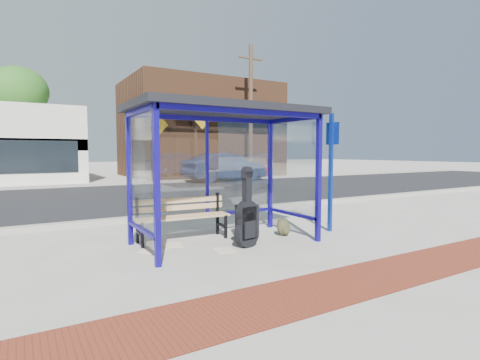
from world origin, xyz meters
TOP-DOWN VIEW (x-y plane):
  - ground at (0.00, 0.00)m, footprint 120.00×120.00m
  - brick_paver_strip at (0.00, -2.60)m, footprint 60.00×1.00m
  - curb_near at (0.00, 2.90)m, footprint 60.00×0.25m
  - street_asphalt at (0.00, 8.00)m, footprint 60.00×10.00m
  - curb_far at (0.00, 13.10)m, footprint 60.00×0.25m
  - far_sidewalk at (0.00, 15.00)m, footprint 60.00×4.00m
  - bus_shelter at (0.00, 0.07)m, footprint 3.30×1.80m
  - storefront_brown at (8.00, 18.49)m, footprint 10.00×7.08m
  - tree_mid at (-3.00, 22.00)m, footprint 3.60×3.60m
  - tree_right at (12.50, 22.00)m, footprint 3.60×3.60m
  - utility_pole_east at (9.00, 13.40)m, footprint 1.60×0.24m
  - bench at (-0.60, 0.61)m, footprint 1.78×0.52m
  - guitar_bag at (0.16, -0.45)m, footprint 0.49×0.24m
  - suitcase at (0.55, 0.16)m, footprint 0.40×0.27m
  - backpack at (1.25, -0.06)m, footprint 0.29×0.27m
  - sign_post at (2.33, -0.21)m, footprint 0.13×0.30m
  - newspaper_a at (-1.30, 0.10)m, footprint 0.54×0.54m
  - newspaper_b at (-0.27, -0.44)m, footprint 0.37×0.43m
  - newspaper_c at (-0.87, 0.31)m, footprint 0.39×0.44m
  - parked_car at (6.82, 12.64)m, footprint 4.93×2.15m
  - fire_hydrant at (10.44, 13.89)m, footprint 0.38×0.25m

SIDE VIEW (x-z plane):
  - ground at x=0.00m, z-range 0.00..0.00m
  - street_asphalt at x=0.00m, z-range 0.00..0.00m
  - newspaper_c at x=-0.87m, z-range 0.00..0.01m
  - newspaper_b at x=-0.27m, z-range 0.00..0.01m
  - newspaper_a at x=-1.30m, z-range 0.00..0.01m
  - far_sidewalk at x=0.00m, z-range 0.00..0.01m
  - brick_paver_strip at x=0.00m, z-range 0.00..0.01m
  - curb_near at x=0.00m, z-range 0.00..0.12m
  - curb_far at x=0.00m, z-range 0.00..0.12m
  - backpack at x=1.25m, z-range -0.01..0.32m
  - suitcase at x=0.55m, z-range -0.03..0.66m
  - fire_hydrant at x=10.44m, z-range 0.04..0.87m
  - bench at x=-0.60m, z-range 0.05..0.89m
  - guitar_bag at x=0.16m, z-range -0.17..1.12m
  - parked_car at x=6.82m, z-range 0.00..1.58m
  - sign_post at x=2.33m, z-range 0.15..2.55m
  - bus_shelter at x=0.00m, z-range 0.86..3.28m
  - storefront_brown at x=8.00m, z-range 0.00..6.40m
  - utility_pole_east at x=9.00m, z-range 0.11..8.11m
  - tree_mid at x=-3.00m, z-range 1.94..8.97m
  - tree_right at x=12.50m, z-range 1.94..8.97m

